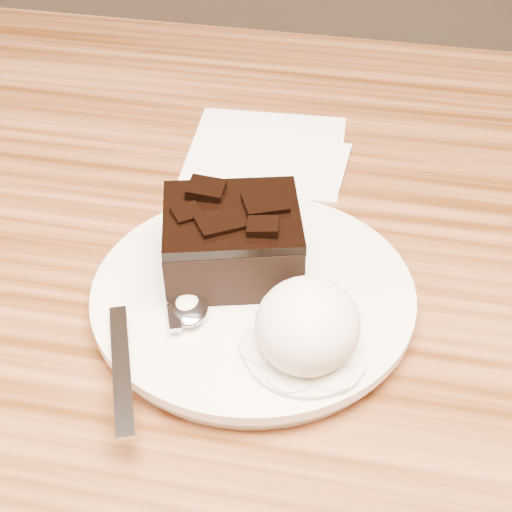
% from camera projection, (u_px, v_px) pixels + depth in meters
% --- Properties ---
extents(plate, '(0.22, 0.22, 0.02)m').
position_uv_depth(plate, '(253.00, 299.00, 0.56)').
color(plate, silver).
rests_on(plate, dining_table).
extents(brownie, '(0.11, 0.10, 0.04)m').
position_uv_depth(brownie, '(232.00, 244.00, 0.56)').
color(brownie, black).
rests_on(brownie, plate).
extents(ice_cream_scoop, '(0.07, 0.07, 0.06)m').
position_uv_depth(ice_cream_scoop, '(308.00, 326.00, 0.49)').
color(ice_cream_scoop, white).
rests_on(ice_cream_scoop, plate).
extents(melt_puddle, '(0.08, 0.08, 0.00)m').
position_uv_depth(melt_puddle, '(306.00, 350.00, 0.51)').
color(melt_puddle, white).
rests_on(melt_puddle, plate).
extents(spoon, '(0.09, 0.16, 0.01)m').
position_uv_depth(spoon, '(187.00, 308.00, 0.53)').
color(spoon, silver).
rests_on(spoon, plate).
extents(napkin, '(0.14, 0.14, 0.01)m').
position_uv_depth(napkin, '(266.00, 151.00, 0.72)').
color(napkin, white).
rests_on(napkin, dining_table).
extents(crumb_a, '(0.01, 0.01, 0.00)m').
position_uv_depth(crumb_a, '(262.00, 361.00, 0.50)').
color(crumb_a, black).
rests_on(crumb_a, plate).
extents(crumb_b, '(0.01, 0.01, 0.00)m').
position_uv_depth(crumb_b, '(194.00, 314.00, 0.53)').
color(crumb_b, black).
rests_on(crumb_b, plate).
extents(crumb_c, '(0.01, 0.01, 0.00)m').
position_uv_depth(crumb_c, '(244.00, 276.00, 0.56)').
color(crumb_c, black).
rests_on(crumb_c, plate).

